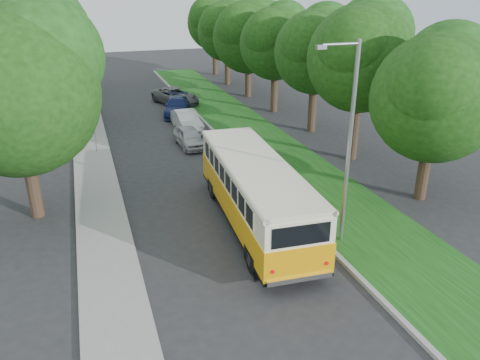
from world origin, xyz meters
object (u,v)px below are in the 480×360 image
object	(u,v)px
lamppost_near	(348,140)
car_blue	(177,106)
car_white	(187,121)
vintage_bus	(255,194)
lamppost_far	(83,76)
car_grey	(175,96)
car_silver	(189,137)

from	to	relation	value
lamppost_near	car_blue	xyz separation A→B (m)	(-2.05, 22.01, -3.68)
lamppost_near	car_white	bearing A→B (deg)	97.37
car_white	lamppost_near	bearing A→B (deg)	-84.65
vintage_bus	lamppost_far	bearing A→B (deg)	114.49
car_white	car_grey	world-z (taller)	car_grey
car_silver	car_white	size ratio (longest dim) A/B	0.87
lamppost_far	car_grey	distance (m)	10.83
lamppost_near	car_grey	xyz separation A→B (m)	(-1.45, 25.59, -3.66)
vintage_bus	car_blue	size ratio (longest dim) A/B	2.15
vintage_bus	car_silver	distance (m)	11.55
lamppost_far	vintage_bus	xyz separation A→B (m)	(6.18, -16.08, -2.60)
lamppost_near	car_white	distance (m)	18.09
lamppost_far	car_white	distance (m)	7.52
car_blue	car_silver	bearing A→B (deg)	-81.51
lamppost_near	car_silver	bearing A→B (deg)	101.87
lamppost_far	car_silver	size ratio (longest dim) A/B	2.05
car_silver	car_blue	bearing A→B (deg)	80.27
car_blue	car_grey	size ratio (longest dim) A/B	0.93
car_blue	car_grey	bearing A→B (deg)	95.18
lamppost_far	car_white	world-z (taller)	lamppost_far
vintage_bus	car_grey	size ratio (longest dim) A/B	2.00
car_silver	car_grey	size ratio (longest dim) A/B	0.72
vintage_bus	car_grey	bearing A→B (deg)	90.32
lamppost_near	vintage_bus	size ratio (longest dim) A/B	0.79
lamppost_far	car_blue	world-z (taller)	lamppost_far
car_silver	car_grey	distance (m)	11.74
vintage_bus	car_white	distance (m)	15.17
car_grey	car_blue	bearing A→B (deg)	-118.76
car_grey	car_silver	bearing A→B (deg)	-116.47
lamppost_far	lamppost_near	bearing A→B (deg)	-64.29
vintage_bus	car_silver	world-z (taller)	vintage_bus
lamppost_near	car_white	xyz separation A→B (m)	(-2.27, 17.57, -3.68)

